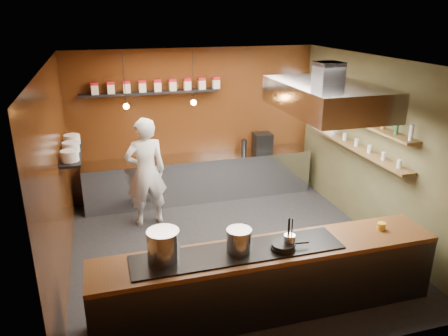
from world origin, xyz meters
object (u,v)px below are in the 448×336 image
object	(u,v)px
stockpot_large	(163,245)
chef	(146,172)
extractor_hood	(327,97)
espresso_machine	(263,142)
stockpot_small	(239,240)

from	to	relation	value
stockpot_large	chef	xyz separation A→B (m)	(0.12, 2.84, -0.14)
extractor_hood	stockpot_large	world-z (taller)	extractor_hood
extractor_hood	espresso_machine	xyz separation A→B (m)	(0.07, 2.63, -1.42)
extractor_hood	stockpot_large	distance (m)	3.14
stockpot_small	espresso_machine	distance (m)	4.20
stockpot_small	extractor_hood	bearing A→B (deg)	35.04
extractor_hood	espresso_machine	distance (m)	2.99
extractor_hood	stockpot_large	size ratio (longest dim) A/B	5.25
extractor_hood	chef	xyz separation A→B (m)	(-2.47, 1.71, -1.52)
extractor_hood	chef	world-z (taller)	extractor_hood
stockpot_small	espresso_machine	bearing A→B (deg)	65.25
stockpot_large	extractor_hood	bearing A→B (deg)	23.47
extractor_hood	espresso_machine	world-z (taller)	extractor_hood
extractor_hood	stockpot_small	bearing A→B (deg)	-144.96
espresso_machine	chef	bearing A→B (deg)	-157.68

